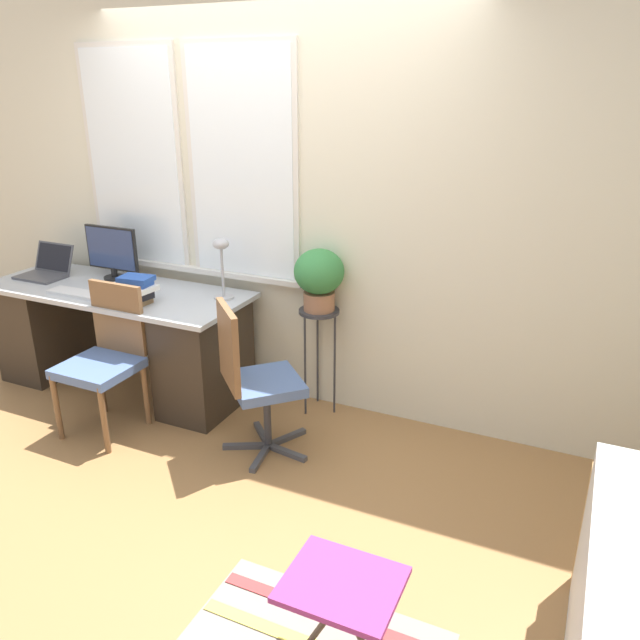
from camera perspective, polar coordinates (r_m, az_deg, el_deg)
ground_plane at (r=3.92m, az=-8.88°, el=-11.05°), size 14.00×14.00×0.00m
wall_back_with_window at (r=4.07m, az=-4.31°, el=10.97°), size 9.00×0.12×2.70m
desk at (r=4.58m, az=-17.76°, el=-1.41°), size 1.88×0.70×0.74m
laptop at (r=4.93m, az=-23.80°, el=4.23°), size 0.34×0.30×0.22m
monitor at (r=4.66m, az=-18.50°, el=5.97°), size 0.43×0.15×0.38m
keyboard at (r=4.43m, az=-21.30°, el=2.30°), size 0.43×0.13×0.02m
mouse at (r=4.23m, az=-18.87°, el=1.84°), size 0.03×0.06×0.03m
desk_lamp at (r=4.03m, az=-8.99°, el=5.69°), size 0.13×0.13×0.40m
book_stack at (r=4.12m, az=-16.37°, el=2.79°), size 0.24×0.19×0.17m
desk_chair_wooden at (r=4.05m, az=-19.06°, el=-3.14°), size 0.43×0.44×0.91m
office_chair_swivel at (r=3.59m, az=-6.08°, el=-5.29°), size 0.57×0.57×0.93m
plant_stand at (r=3.98m, az=-0.08°, el=-0.30°), size 0.26×0.26×0.71m
potted_plant at (r=3.87m, az=-0.08°, el=4.07°), size 0.31×0.31×0.39m
folding_stool at (r=2.40m, az=2.02°, el=-23.48°), size 0.41×0.35×0.43m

